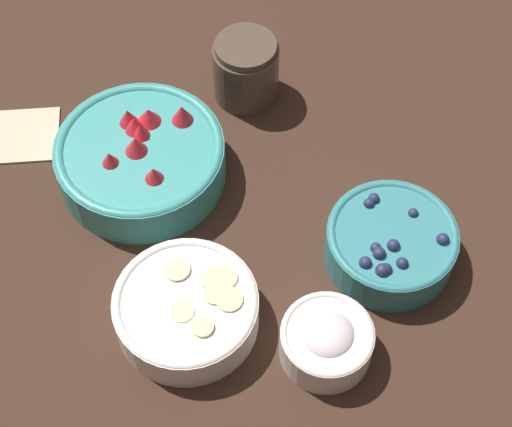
# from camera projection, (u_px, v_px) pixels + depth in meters

# --- Properties ---
(ground_plane) EXTENTS (4.00, 4.00, 0.00)m
(ground_plane) POSITION_uv_depth(u_px,v_px,m) (227.00, 227.00, 1.06)
(ground_plane) COLOR #382319
(bowl_strawberries) EXTENTS (0.21, 0.21, 0.08)m
(bowl_strawberries) POSITION_uv_depth(u_px,v_px,m) (141.00, 157.00, 1.07)
(bowl_strawberries) COLOR teal
(bowl_strawberries) RESTS_ON ground_plane
(bowl_blueberries) EXTENTS (0.16, 0.16, 0.06)m
(bowl_blueberries) POSITION_uv_depth(u_px,v_px,m) (391.00, 243.00, 1.01)
(bowl_blueberries) COLOR teal
(bowl_blueberries) RESTS_ON ground_plane
(bowl_bananas) EXTENTS (0.16, 0.16, 0.05)m
(bowl_bananas) POSITION_uv_depth(u_px,v_px,m) (187.00, 309.00, 0.96)
(bowl_bananas) COLOR white
(bowl_bananas) RESTS_ON ground_plane
(bowl_cream) EXTENTS (0.10, 0.10, 0.06)m
(bowl_cream) POSITION_uv_depth(u_px,v_px,m) (327.00, 340.00, 0.94)
(bowl_cream) COLOR silver
(bowl_cream) RESTS_ON ground_plane
(jar_chocolate) EXTENTS (0.09, 0.09, 0.09)m
(jar_chocolate) POSITION_uv_depth(u_px,v_px,m) (246.00, 71.00, 1.15)
(jar_chocolate) COLOR #4C3D33
(jar_chocolate) RESTS_ON ground_plane
(napkin) EXTENTS (0.15, 0.11, 0.01)m
(napkin) POSITION_uv_depth(u_px,v_px,m) (9.00, 136.00, 1.14)
(napkin) COLOR beige
(napkin) RESTS_ON ground_plane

